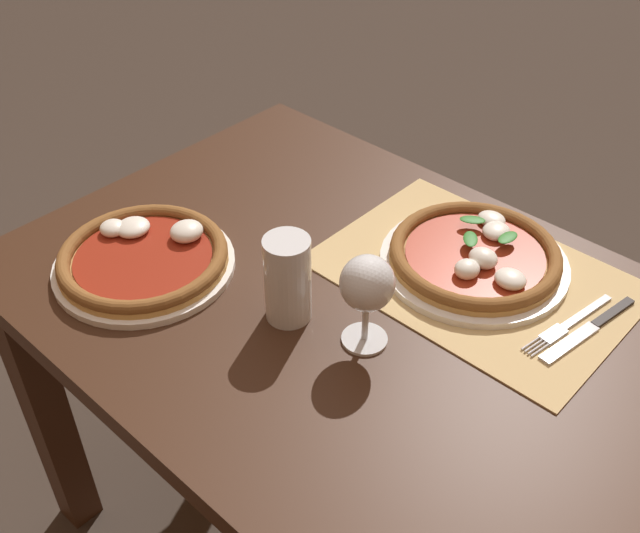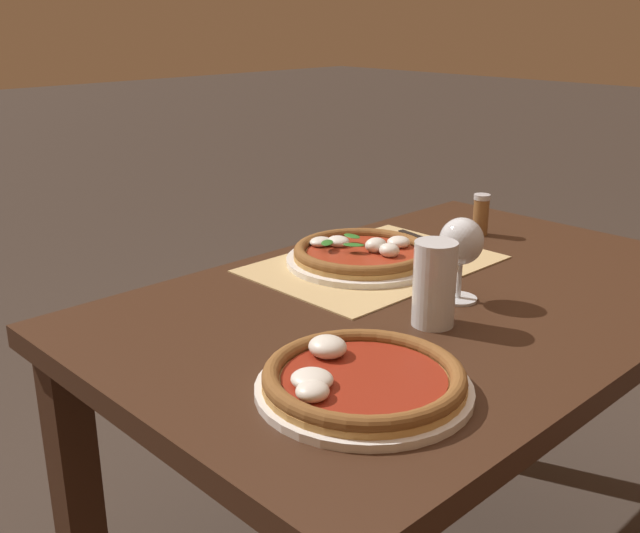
{
  "view_description": "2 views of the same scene",
  "coord_description": "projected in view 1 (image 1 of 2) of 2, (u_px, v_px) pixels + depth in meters",
  "views": [
    {
      "loc": [
        -0.51,
        0.69,
        1.54
      ],
      "look_at": [
        0.12,
        0.01,
        0.78
      ],
      "focal_mm": 42.0,
      "sensor_mm": 36.0,
      "label": 1
    },
    {
      "loc": [
        1.05,
        0.8,
        1.24
      ],
      "look_at": [
        0.2,
        -0.08,
        0.82
      ],
      "focal_mm": 42.0,
      "sensor_mm": 36.0,
      "label": 2
    }
  ],
  "objects": [
    {
      "name": "dining_table",
      "position": [
        376.0,
        367.0,
        1.24
      ],
      "size": [
        1.25,
        0.8,
        0.74
      ],
      "color": "#382114",
      "rests_on": "ground"
    },
    {
      "name": "paper_placemat",
      "position": [
        475.0,
        275.0,
        1.24
      ],
      "size": [
        0.49,
        0.35,
        0.0
      ],
      "primitive_type": "cube",
      "color": "tan",
      "rests_on": "dining_table"
    },
    {
      "name": "pizza_near",
      "position": [
        476.0,
        256.0,
        1.25
      ],
      "size": [
        0.32,
        0.32,
        0.05
      ],
      "color": "white",
      "rests_on": "paper_placemat"
    },
    {
      "name": "pizza_far",
      "position": [
        144.0,
        258.0,
        1.25
      ],
      "size": [
        0.3,
        0.3,
        0.05
      ],
      "color": "white",
      "rests_on": "dining_table"
    },
    {
      "name": "wine_glass",
      "position": [
        367.0,
        287.0,
        1.06
      ],
      "size": [
        0.08,
        0.08,
        0.16
      ],
      "color": "silver",
      "rests_on": "dining_table"
    },
    {
      "name": "pint_glass",
      "position": [
        288.0,
        281.0,
        1.12
      ],
      "size": [
        0.07,
        0.07,
        0.15
      ],
      "color": "silver",
      "rests_on": "dining_table"
    },
    {
      "name": "fork",
      "position": [
        568.0,
        324.0,
        1.14
      ],
      "size": [
        0.05,
        0.2,
        0.0
      ],
      "color": "#B7B7BC",
      "rests_on": "paper_placemat"
    },
    {
      "name": "knife",
      "position": [
        589.0,
        329.0,
        1.13
      ],
      "size": [
        0.05,
        0.22,
        0.01
      ],
      "color": "black",
      "rests_on": "paper_placemat"
    }
  ]
}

